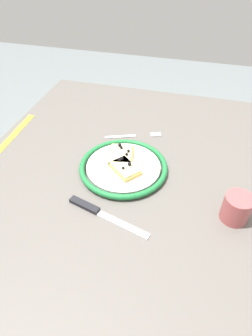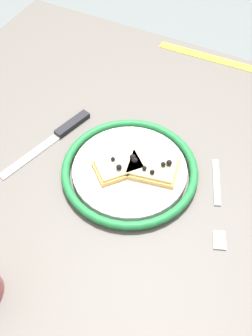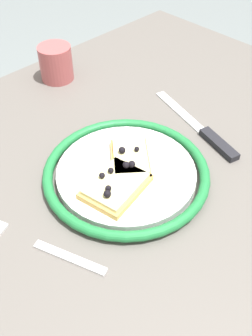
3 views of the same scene
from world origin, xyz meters
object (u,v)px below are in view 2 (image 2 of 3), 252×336
(fork, at_px, (217,202))
(pizza_slice_near, at_px, (119,166))
(knife, at_px, (61,132))
(pizza_slice_far, at_px, (153,167))
(plate, at_px, (129,170))
(measuring_tape, at_px, (221,61))
(dining_table, at_px, (134,192))

(fork, bearing_deg, pizza_slice_near, 6.06)
(pizza_slice_near, distance_m, knife, 0.17)
(pizza_slice_near, relative_size, knife, 0.47)
(knife, bearing_deg, pizza_slice_far, 177.00)
(plate, distance_m, pizza_slice_far, 0.05)
(pizza_slice_far, relative_size, knife, 0.48)
(plate, relative_size, pizza_slice_far, 2.41)
(plate, height_order, measuring_tape, plate)
(pizza_slice_near, xyz_separation_m, fork, (-0.20, -0.02, -0.02))
(dining_table, distance_m, pizza_slice_near, 0.13)
(knife, bearing_deg, fork, 177.09)
(fork, bearing_deg, dining_table, -3.79)
(dining_table, bearing_deg, measuring_tape, -96.72)
(fork, relative_size, measuring_tape, 0.58)
(measuring_tape, bearing_deg, fork, 105.79)
(plate, relative_size, knife, 1.15)
(pizza_slice_near, relative_size, pizza_slice_far, 0.99)
(knife, height_order, measuring_tape, knife)
(pizza_slice_near, xyz_separation_m, knife, (0.16, -0.04, -0.02))
(pizza_slice_near, bearing_deg, fork, -173.94)
(pizza_slice_far, relative_size, fork, 0.58)
(dining_table, height_order, fork, fork)
(knife, relative_size, fork, 1.22)
(dining_table, bearing_deg, pizza_slice_near, 61.10)
(plate, bearing_deg, pizza_slice_far, -156.14)
(pizza_slice_far, height_order, measuring_tape, pizza_slice_far)
(pizza_slice_far, xyz_separation_m, fork, (-0.14, 0.01, -0.02))
(plate, relative_size, pizza_slice_near, 2.43)
(plate, bearing_deg, dining_table, -91.01)
(plate, relative_size, measuring_tape, 0.82)
(pizza_slice_near, bearing_deg, dining_table, -118.90)
(pizza_slice_near, bearing_deg, plate, -151.95)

